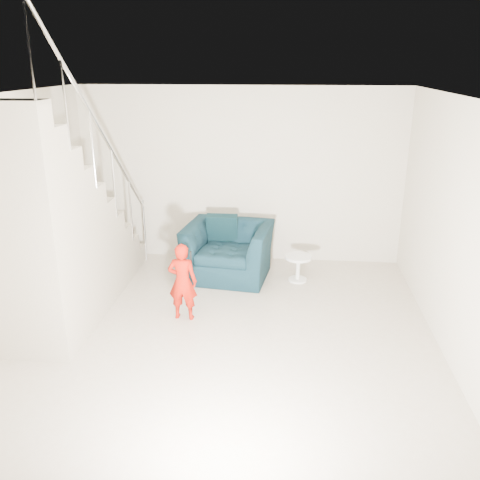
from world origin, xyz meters
name	(u,v)px	position (x,y,z in m)	size (l,w,h in m)	color
floor	(216,346)	(0.00, 0.00, 0.00)	(5.50, 5.50, 0.00)	tan
ceiling	(212,98)	(0.00, 0.00, 2.70)	(5.50, 5.50, 0.00)	silver
back_wall	(240,176)	(0.00, 2.75, 1.35)	(5.00, 5.00, 0.00)	#BDB09A
front_wall	(139,398)	(0.00, -2.75, 1.35)	(5.00, 5.00, 0.00)	#BDB09A
right_wall	(463,241)	(2.50, 0.00, 1.35)	(5.50, 5.50, 0.00)	#BDB09A
armchair	(228,251)	(-0.10, 1.99, 0.39)	(1.21, 1.06, 0.79)	black
toddler	(183,282)	(-0.50, 0.62, 0.49)	(0.36, 0.24, 0.98)	#8F0406
side_table	(298,264)	(0.93, 1.91, 0.26)	(0.38, 0.38, 0.38)	silver
staircase	(57,244)	(-2.00, 0.55, 0.95)	(1.02, 3.03, 3.62)	#ADA089
cushion	(222,228)	(-0.23, 2.31, 0.63)	(0.47, 0.13, 0.45)	black
throw	(192,242)	(-0.65, 2.02, 0.49)	(0.05, 0.46, 0.52)	black
phone	(191,256)	(-0.38, 0.58, 0.85)	(0.02, 0.05, 0.10)	black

